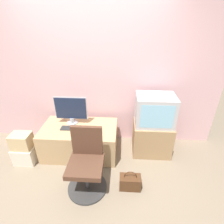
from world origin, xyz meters
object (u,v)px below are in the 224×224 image
Objects in this scene: crt_tv at (155,110)px; handbag at (130,182)px; cardboard_box_lower at (26,154)px; mouse at (86,127)px; main_monitor at (71,110)px; keyboard at (71,128)px; office_chair at (86,165)px.

crt_tv reaches higher than handbag.
mouse is at bearing 15.56° from cardboard_box_lower.
keyboard is at bearing -83.31° from main_monitor.
office_chair is 1.20m from cardboard_box_lower.
mouse reaches higher than cardboard_box_lower.
handbag is at bearing -13.78° from cardboard_box_lower.
crt_tv is 2.23m from cardboard_box_lower.
handbag is (1.70, -0.42, -0.04)m from cardboard_box_lower.
keyboard is at bearing 145.42° from handbag.
crt_tv is 1.97× the size of handbag.
main_monitor is 1.37m from crt_tv.
mouse is 1.15m from crt_tv.
office_chair is 2.92× the size of handbag.
mouse is 1.09m from cardboard_box_lower.
crt_tv is 0.68× the size of office_chair.
keyboard is 0.77m from office_chair.
keyboard is 5.01× the size of mouse.
crt_tv is (1.37, -0.01, 0.05)m from main_monitor.
keyboard is at bearing 18.87° from cardboard_box_lower.
main_monitor is 1.62× the size of keyboard.
cardboard_box_lower is 1.75m from handbag.
office_chair is at bearing -140.11° from crt_tv.
main_monitor is 1.45m from handbag.
cardboard_box_lower is at bearing -164.44° from mouse.
cardboard_box_lower is at bearing -149.28° from main_monitor.
handbag is at bearing -34.58° from keyboard.
main_monitor reaches higher than office_chair.
crt_tv is 1.35m from office_chair.
main_monitor reaches higher than mouse.
handbag is at bearing -40.37° from main_monitor.
main_monitor is 8.13× the size of mouse.
cardboard_box_lower is at bearing -161.13° from keyboard.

